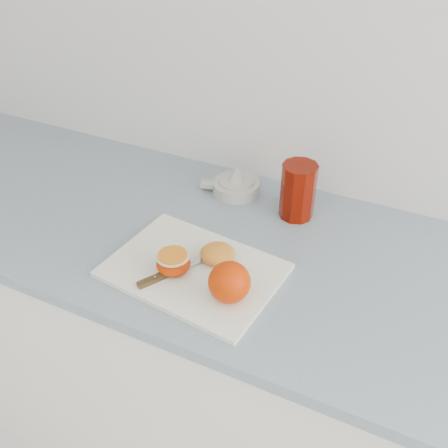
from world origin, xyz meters
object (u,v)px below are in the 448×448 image
half_orange (173,263)px  citrus_juicer (236,185)px  cutting_board (194,270)px  red_tumbler (298,193)px  counter (242,367)px

half_orange → citrus_juicer: bearing=92.8°
cutting_board → red_tumbler: (0.13, 0.30, 0.06)m
citrus_juicer → cutting_board: bearing=-81.2°
half_orange → citrus_juicer: size_ratio=0.46×
cutting_board → counter: bearing=63.4°
counter → cutting_board: bearing=-116.6°
half_orange → red_tumbler: (0.16, 0.32, 0.03)m
cutting_board → citrus_juicer: bearing=98.8°
cutting_board → half_orange: 0.05m
citrus_juicer → red_tumbler: size_ratio=1.10×
citrus_juicer → red_tumbler: red_tumbler is taller
citrus_juicer → red_tumbler: 0.19m
counter → citrus_juicer: citrus_juicer is taller
counter → half_orange: size_ratio=35.80×
counter → citrus_juicer: (-0.12, 0.19, 0.47)m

